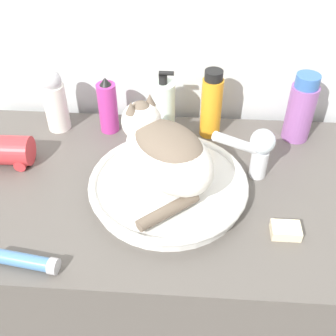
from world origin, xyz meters
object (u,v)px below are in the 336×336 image
(faucet, at_px, (257,149))
(mouthwash_bottle, at_px, (301,109))
(soap_pump_bottle, at_px, (163,108))
(lotion_bottle_white, at_px, (55,101))
(hair_dryer, at_px, (2,150))
(soap_bar, at_px, (286,230))
(spray_bottle_trigger, at_px, (108,107))
(cat, at_px, (165,150))
(cream_tube, at_px, (27,261))
(shampoo_bottle_tall, at_px, (211,105))

(faucet, distance_m, mouthwash_bottle, 0.22)
(mouthwash_bottle, bearing_deg, soap_pump_bottle, 180.00)
(faucet, distance_m, lotion_bottle_white, 0.59)
(faucet, distance_m, hair_dryer, 0.67)
(mouthwash_bottle, relative_size, soap_bar, 3.04)
(faucet, distance_m, soap_pump_bottle, 0.31)
(spray_bottle_trigger, bearing_deg, hair_dryer, -147.42)
(cat, relative_size, hair_dryer, 1.82)
(soap_bar, bearing_deg, soap_pump_bottle, 129.13)
(faucet, height_order, soap_pump_bottle, soap_pump_bottle)
(spray_bottle_trigger, distance_m, soap_bar, 0.60)
(soap_pump_bottle, distance_m, cream_tube, 0.56)
(spray_bottle_trigger, bearing_deg, soap_pump_bottle, 0.00)
(soap_pump_bottle, xyz_separation_m, cream_tube, (-0.25, -0.50, -0.07))
(spray_bottle_trigger, height_order, hair_dryer, spray_bottle_trigger)
(shampoo_bottle_tall, xyz_separation_m, hair_dryer, (-0.55, -0.17, -0.06))
(lotion_bottle_white, xyz_separation_m, spray_bottle_trigger, (0.15, 0.00, -0.01))
(hair_dryer, bearing_deg, cream_tube, 116.59)
(soap_bar, bearing_deg, lotion_bottle_white, 148.73)
(shampoo_bottle_tall, height_order, cream_tube, shampoo_bottle_tall)
(lotion_bottle_white, bearing_deg, mouthwash_bottle, 0.00)
(soap_bar, bearing_deg, faucet, 106.08)
(soap_pump_bottle, relative_size, spray_bottle_trigger, 1.15)
(lotion_bottle_white, bearing_deg, cat, -36.59)
(mouthwash_bottle, height_order, cream_tube, mouthwash_bottle)
(cat, relative_size, spray_bottle_trigger, 1.90)
(cat, bearing_deg, cream_tube, 89.71)
(soap_pump_bottle, distance_m, mouthwash_bottle, 0.38)
(faucet, bearing_deg, soap_bar, 86.50)
(mouthwash_bottle, bearing_deg, spray_bottle_trigger, 180.00)
(cat, distance_m, lotion_bottle_white, 0.42)
(mouthwash_bottle, bearing_deg, soap_bar, -102.01)
(cat, relative_size, mouthwash_bottle, 1.64)
(shampoo_bottle_tall, xyz_separation_m, spray_bottle_trigger, (-0.29, -0.00, -0.02))
(mouthwash_bottle, relative_size, hair_dryer, 1.11)
(hair_dryer, bearing_deg, cat, 168.81)
(soap_bar, bearing_deg, cat, 155.95)
(faucet, bearing_deg, spray_bottle_trigger, -43.35)
(cream_tube, bearing_deg, shampoo_bottle_tall, 52.24)
(mouthwash_bottle, xyz_separation_m, hair_dryer, (-0.80, -0.17, -0.06))
(cat, relative_size, faucet, 2.01)
(faucet, xyz_separation_m, shampoo_bottle_tall, (-0.11, 0.18, 0.01))
(cat, relative_size, soap_pump_bottle, 1.65)
(soap_bar, bearing_deg, mouthwash_bottle, 77.99)
(lotion_bottle_white, height_order, mouthwash_bottle, mouthwash_bottle)
(spray_bottle_trigger, relative_size, cream_tube, 1.17)
(hair_dryer, xyz_separation_m, soap_bar, (0.72, -0.21, -0.03))
(lotion_bottle_white, relative_size, spray_bottle_trigger, 1.08)
(cat, distance_m, soap_bar, 0.33)
(soap_bar, bearing_deg, spray_bottle_trigger, 141.11)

